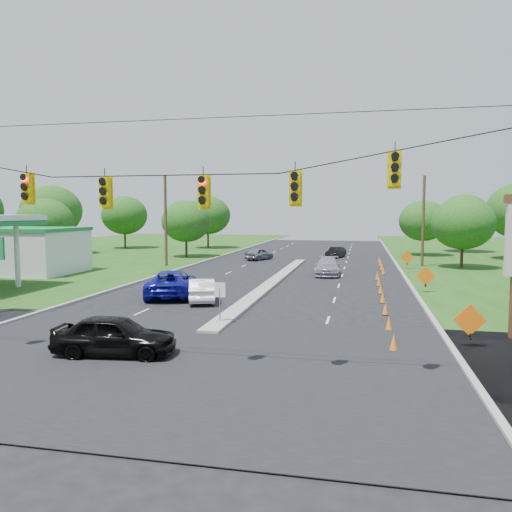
# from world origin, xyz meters

# --- Properties ---
(ground) EXTENTS (160.00, 160.00, 0.00)m
(ground) POSITION_xyz_m (0.00, 0.00, 0.00)
(ground) COLOR black
(ground) RESTS_ON ground
(cross_street) EXTENTS (160.00, 14.00, 0.02)m
(cross_street) POSITION_xyz_m (0.00, 0.00, 0.00)
(cross_street) COLOR black
(cross_street) RESTS_ON ground
(curb_left) EXTENTS (0.25, 110.00, 0.16)m
(curb_left) POSITION_xyz_m (-10.10, 30.00, 0.00)
(curb_left) COLOR gray
(curb_left) RESTS_ON ground
(curb_right) EXTENTS (0.25, 110.00, 0.16)m
(curb_right) POSITION_xyz_m (10.10, 30.00, 0.00)
(curb_right) COLOR gray
(curb_right) RESTS_ON ground
(median) EXTENTS (1.00, 34.00, 0.18)m
(median) POSITION_xyz_m (0.00, 21.00, 0.00)
(median) COLOR gray
(median) RESTS_ON ground
(median_sign) EXTENTS (0.55, 0.06, 2.05)m
(median_sign) POSITION_xyz_m (0.00, 6.00, 1.46)
(median_sign) COLOR gray
(median_sign) RESTS_ON ground
(signal_span) EXTENTS (25.60, 0.32, 9.00)m
(signal_span) POSITION_xyz_m (-0.05, -1.00, 4.97)
(signal_span) COLOR #422D1C
(signal_span) RESTS_ON ground
(utility_pole_far_left) EXTENTS (0.28, 0.28, 9.00)m
(utility_pole_far_left) POSITION_xyz_m (-12.50, 30.00, 4.50)
(utility_pole_far_left) COLOR #422D1C
(utility_pole_far_left) RESTS_ON ground
(utility_pole_far_right) EXTENTS (0.28, 0.28, 9.00)m
(utility_pole_far_right) POSITION_xyz_m (12.50, 35.00, 4.50)
(utility_pole_far_right) COLOR #422D1C
(utility_pole_far_right) RESTS_ON ground
(cone_0) EXTENTS (0.32, 0.32, 0.70)m
(cone_0) POSITION_xyz_m (7.86, 3.00, 0.35)
(cone_0) COLOR orange
(cone_0) RESTS_ON ground
(cone_1) EXTENTS (0.32, 0.32, 0.70)m
(cone_1) POSITION_xyz_m (7.86, 6.50, 0.35)
(cone_1) COLOR orange
(cone_1) RESTS_ON ground
(cone_2) EXTENTS (0.32, 0.32, 0.70)m
(cone_2) POSITION_xyz_m (7.86, 10.00, 0.35)
(cone_2) COLOR orange
(cone_2) RESTS_ON ground
(cone_3) EXTENTS (0.32, 0.32, 0.70)m
(cone_3) POSITION_xyz_m (7.86, 13.50, 0.35)
(cone_3) COLOR orange
(cone_3) RESTS_ON ground
(cone_4) EXTENTS (0.32, 0.32, 0.70)m
(cone_4) POSITION_xyz_m (7.86, 17.00, 0.35)
(cone_4) COLOR orange
(cone_4) RESTS_ON ground
(cone_5) EXTENTS (0.32, 0.32, 0.70)m
(cone_5) POSITION_xyz_m (7.86, 20.50, 0.35)
(cone_5) COLOR orange
(cone_5) RESTS_ON ground
(cone_6) EXTENTS (0.32, 0.32, 0.70)m
(cone_6) POSITION_xyz_m (7.86, 24.00, 0.35)
(cone_6) COLOR orange
(cone_6) RESTS_ON ground
(cone_7) EXTENTS (0.32, 0.32, 0.70)m
(cone_7) POSITION_xyz_m (8.46, 27.50, 0.35)
(cone_7) COLOR orange
(cone_7) RESTS_ON ground
(cone_8) EXTENTS (0.32, 0.32, 0.70)m
(cone_8) POSITION_xyz_m (8.46, 31.00, 0.35)
(cone_8) COLOR orange
(cone_8) RESTS_ON ground
(cone_9) EXTENTS (0.32, 0.32, 0.70)m
(cone_9) POSITION_xyz_m (8.46, 34.50, 0.35)
(cone_9) COLOR orange
(cone_9) RESTS_ON ground
(cone_10) EXTENTS (0.32, 0.32, 0.70)m
(cone_10) POSITION_xyz_m (8.46, 38.00, 0.35)
(cone_10) COLOR orange
(cone_10) RESTS_ON ground
(work_sign_0) EXTENTS (1.27, 0.58, 1.37)m
(work_sign_0) POSITION_xyz_m (10.80, 4.00, 1.09)
(work_sign_0) COLOR black
(work_sign_0) RESTS_ON ground
(work_sign_1) EXTENTS (1.27, 0.58, 1.37)m
(work_sign_1) POSITION_xyz_m (10.80, 18.00, 1.09)
(work_sign_1) COLOR black
(work_sign_1) RESTS_ON ground
(work_sign_2) EXTENTS (1.27, 0.58, 1.37)m
(work_sign_2) POSITION_xyz_m (10.80, 32.00, 1.09)
(work_sign_2) COLOR black
(work_sign_2) RESTS_ON ground
(tree_2) EXTENTS (5.88, 5.88, 6.86)m
(tree_2) POSITION_xyz_m (-26.00, 30.00, 4.34)
(tree_2) COLOR black
(tree_2) RESTS_ON ground
(tree_3) EXTENTS (7.56, 7.56, 8.82)m
(tree_3) POSITION_xyz_m (-32.00, 40.00, 5.58)
(tree_3) COLOR black
(tree_3) RESTS_ON ground
(tree_4) EXTENTS (6.72, 6.72, 7.84)m
(tree_4) POSITION_xyz_m (-28.00, 52.00, 4.96)
(tree_4) COLOR black
(tree_4) RESTS_ON ground
(tree_5) EXTENTS (5.88, 5.88, 6.86)m
(tree_5) POSITION_xyz_m (-14.00, 40.00, 4.34)
(tree_5) COLOR black
(tree_5) RESTS_ON ground
(tree_6) EXTENTS (6.72, 6.72, 7.84)m
(tree_6) POSITION_xyz_m (-16.00, 55.00, 4.96)
(tree_6) COLOR black
(tree_6) RESTS_ON ground
(tree_9) EXTENTS (5.88, 5.88, 6.86)m
(tree_9) POSITION_xyz_m (16.00, 34.00, 4.34)
(tree_9) COLOR black
(tree_9) RESTS_ON ground
(tree_11) EXTENTS (6.72, 6.72, 7.84)m
(tree_11) POSITION_xyz_m (20.00, 55.00, 4.96)
(tree_11) COLOR black
(tree_11) RESTS_ON ground
(tree_12) EXTENTS (5.88, 5.88, 6.86)m
(tree_12) POSITION_xyz_m (14.00, 48.00, 4.34)
(tree_12) COLOR black
(tree_12) RESTS_ON ground
(black_sedan) EXTENTS (4.75, 2.34, 1.56)m
(black_sedan) POSITION_xyz_m (-2.42, 0.20, 0.78)
(black_sedan) COLOR black
(black_sedan) RESTS_ON ground
(white_sedan) EXTENTS (2.78, 4.52, 1.41)m
(white_sedan) POSITION_xyz_m (-2.84, 11.89, 0.70)
(white_sedan) COLOR white
(white_sedan) RESTS_ON ground
(blue_pickup) EXTENTS (4.23, 6.58, 1.69)m
(blue_pickup) POSITION_xyz_m (-5.29, 13.23, 0.84)
(blue_pickup) COLOR #0F0F86
(blue_pickup) RESTS_ON ground
(silver_car_far) EXTENTS (2.28, 5.22, 1.49)m
(silver_car_far) POSITION_xyz_m (3.76, 26.27, 0.75)
(silver_car_far) COLOR gray
(silver_car_far) RESTS_ON ground
(silver_car_oncoming) EXTENTS (3.03, 4.33, 1.37)m
(silver_car_oncoming) POSITION_xyz_m (-4.77, 38.56, 0.68)
(silver_car_oncoming) COLOR slate
(silver_car_oncoming) RESTS_ON ground
(dark_car_receding) EXTENTS (2.39, 4.06, 1.26)m
(dark_car_receding) POSITION_xyz_m (3.60, 43.26, 0.63)
(dark_car_receding) COLOR black
(dark_car_receding) RESTS_ON ground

